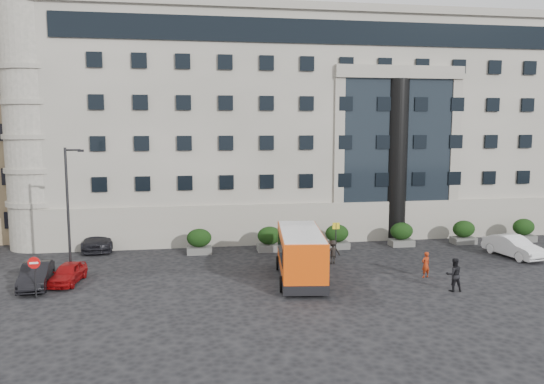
{
  "coord_description": "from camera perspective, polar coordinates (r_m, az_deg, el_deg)",
  "views": [
    {
      "loc": [
        -4.86,
        -30.45,
        9.32
      ],
      "look_at": [
        0.67,
        3.39,
        5.0
      ],
      "focal_mm": 35.0,
      "sensor_mm": 36.0,
      "label": 1
    }
  ],
  "objects": [
    {
      "name": "parked_car_c",
      "position": [
        42.62,
        -18.11,
        -4.73
      ],
      "size": [
        2.53,
        5.55,
        1.57
      ],
      "primitive_type": "imported",
      "rotation": [
        0.0,
        0.0,
        0.06
      ],
      "color": "black",
      "rests_on": "ground"
    },
    {
      "name": "hedge_a",
      "position": [
        39.17,
        -7.84,
        -5.26
      ],
      "size": [
        1.8,
        1.26,
        1.84
      ],
      "color": "#595957",
      "rests_on": "ground"
    },
    {
      "name": "pedestrian_a",
      "position": [
        34.24,
        16.2,
        -7.51
      ],
      "size": [
        0.67,
        0.54,
        1.61
      ],
      "primitive_type": "imported",
      "rotation": [
        0.0,
        0.0,
        3.43
      ],
      "color": "maroon",
      "rests_on": "ground"
    },
    {
      "name": "pedestrian_c",
      "position": [
        36.31,
        6.56,
        -6.43
      ],
      "size": [
        1.08,
        0.67,
        1.61
      ],
      "primitive_type": "imported",
      "rotation": [
        0.0,
        0.0,
        3.22
      ],
      "color": "black",
      "rests_on": "ground"
    },
    {
      "name": "parked_car_b",
      "position": [
        33.9,
        -24.04,
        -8.18
      ],
      "size": [
        1.86,
        4.36,
        1.4
      ],
      "primitive_type": "imported",
      "rotation": [
        0.0,
        0.0,
        0.09
      ],
      "color": "black",
      "rests_on": "ground"
    },
    {
      "name": "parked_car_d",
      "position": [
        46.39,
        -17.38,
        -3.76
      ],
      "size": [
        3.34,
        5.89,
        1.55
      ],
      "primitive_type": "imported",
      "rotation": [
        0.0,
        0.0,
        -0.14
      ],
      "color": "black",
      "rests_on": "ground"
    },
    {
      "name": "bus_stop_sign",
      "position": [
        37.7,
        6.89,
        -4.48
      ],
      "size": [
        0.5,
        0.08,
        2.52
      ],
      "color": "#262628",
      "rests_on": "ground"
    },
    {
      "name": "street_lamp",
      "position": [
        34.55,
        -21.01,
        -1.54
      ],
      "size": [
        1.16,
        0.18,
        8.0
      ],
      "color": "#262628",
      "rests_on": "ground"
    },
    {
      "name": "entrance_column",
      "position": [
        44.19,
        13.19,
        3.33
      ],
      "size": [
        1.8,
        1.8,
        13.0
      ],
      "primitive_type": "cylinder",
      "color": "black",
      "rests_on": "ground"
    },
    {
      "name": "minibus",
      "position": [
        32.22,
        3.1,
        -6.58
      ],
      "size": [
        3.42,
        7.49,
        3.02
      ],
      "rotation": [
        0.0,
        0.0,
        -0.13
      ],
      "color": "#E74A0A",
      "rests_on": "ground"
    },
    {
      "name": "no_entry_sign",
      "position": [
        31.46,
        -24.18,
        -7.57
      ],
      "size": [
        0.64,
        0.16,
        2.32
      ],
      "color": "#262628",
      "rests_on": "ground"
    },
    {
      "name": "pedestrian_b",
      "position": [
        31.94,
        18.98,
        -8.4
      ],
      "size": [
        0.99,
        0.8,
        1.91
      ],
      "primitive_type": "imported",
      "rotation": [
        0.0,
        0.0,
        3.05
      ],
      "color": "black",
      "rests_on": "ground"
    },
    {
      "name": "hedge_f",
      "position": [
        47.48,
        25.42,
        -3.7
      ],
      "size": [
        1.8,
        1.26,
        1.84
      ],
      "color": "#595957",
      "rests_on": "ground"
    },
    {
      "name": "hedge_b",
      "position": [
        39.62,
        -0.27,
        -5.04
      ],
      "size": [
        1.8,
        1.26,
        1.84
      ],
      "color": "#595957",
      "rests_on": "ground"
    },
    {
      "name": "parked_car_a",
      "position": [
        34.02,
        -21.09,
        -8.14
      ],
      "size": [
        1.92,
        3.75,
        1.22
      ],
      "primitive_type": "imported",
      "rotation": [
        0.0,
        0.0,
        -0.14
      ],
      "color": "maroon",
      "rests_on": "ground"
    },
    {
      "name": "civic_building",
      "position": [
        53.56,
        2.44,
        6.83
      ],
      "size": [
        44.0,
        24.0,
        18.0
      ],
      "primitive_type": "cube",
      "color": "gray",
      "rests_on": "ground"
    },
    {
      "name": "hedge_e",
      "position": [
        44.75,
        19.92,
        -4.06
      ],
      "size": [
        1.8,
        1.26,
        1.84
      ],
      "color": "#595957",
      "rests_on": "ground"
    },
    {
      "name": "ground",
      "position": [
        32.21,
        -0.21,
        -9.64
      ],
      "size": [
        120.0,
        120.0,
        0.0
      ],
      "primitive_type": "plane",
      "color": "black",
      "rests_on": "ground"
    },
    {
      "name": "hedge_c",
      "position": [
        40.74,
        6.99,
        -4.76
      ],
      "size": [
        1.8,
        1.26,
        1.84
      ],
      "color": "#595957",
      "rests_on": "ground"
    },
    {
      "name": "hedge_d",
      "position": [
        42.47,
        13.76,
        -4.42
      ],
      "size": [
        1.8,
        1.26,
        1.84
      ],
      "color": "#595957",
      "rests_on": "ground"
    },
    {
      "name": "white_taxi",
      "position": [
        41.6,
        24.51,
        -5.35
      ],
      "size": [
        2.49,
        4.85,
        1.52
      ],
      "primitive_type": "imported",
      "rotation": [
        0.0,
        0.0,
        0.2
      ],
      "color": "silver",
      "rests_on": "ground"
    },
    {
      "name": "red_truck",
      "position": [
        47.67,
        -19.88,
        -2.64
      ],
      "size": [
        2.71,
        5.62,
        3.01
      ],
      "rotation": [
        0.0,
        0.0,
        -0.01
      ],
      "color": "maroon",
      "rests_on": "ground"
    }
  ]
}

